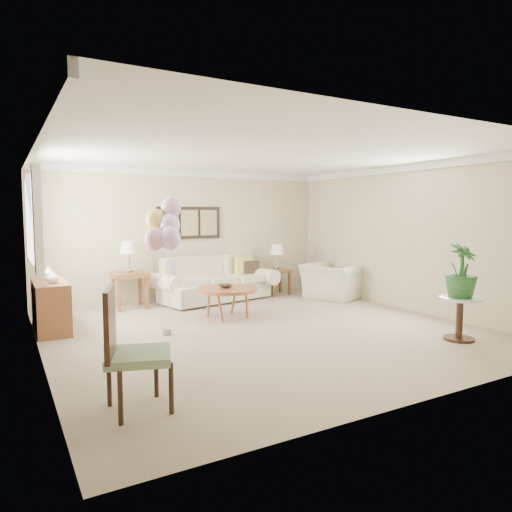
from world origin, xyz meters
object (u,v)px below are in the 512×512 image
at_px(sofa, 215,283).
at_px(coffee_table, 227,290).
at_px(balloon_cluster, 164,227).
at_px(armchair, 332,281).
at_px(accent_chair, 129,347).

xyz_separation_m(sofa, coffee_table, (-0.44, -1.50, 0.12)).
relative_size(sofa, balloon_cluster, 1.29).
relative_size(sofa, coffee_table, 2.55).
distance_m(sofa, armchair, 2.41).
height_order(sofa, coffee_table, sofa).
xyz_separation_m(sofa, balloon_cluster, (-1.68, -2.05, 1.20)).
height_order(coffee_table, armchair, armchair).
distance_m(coffee_table, balloon_cluster, 1.73).
height_order(armchair, balloon_cluster, balloon_cluster).
distance_m(sofa, balloon_cluster, 2.91).
xyz_separation_m(coffee_table, accent_chair, (-2.32, -2.87, 0.11)).
height_order(coffee_table, balloon_cluster, balloon_cluster).
bearing_deg(coffee_table, balloon_cluster, -156.19).
bearing_deg(armchair, sofa, 47.35).
xyz_separation_m(armchair, balloon_cluster, (-3.90, -1.11, 1.20)).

